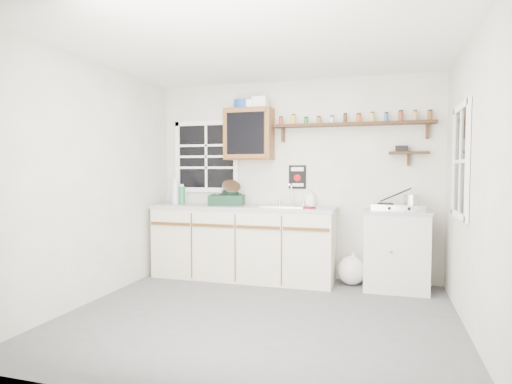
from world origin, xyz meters
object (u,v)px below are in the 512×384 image
at_px(right_cabinet, 396,250).
at_px(dish_rack, 228,197).
at_px(upper_cabinet, 249,134).
at_px(main_cabinet, 243,242).
at_px(hotplate, 399,207).
at_px(spice_shelf, 353,124).

height_order(right_cabinet, dish_rack, dish_rack).
relative_size(right_cabinet, upper_cabinet, 1.40).
xyz_separation_m(main_cabinet, upper_cabinet, (0.03, 0.14, 1.36)).
distance_m(upper_cabinet, hotplate, 2.02).
xyz_separation_m(upper_cabinet, spice_shelf, (1.28, 0.07, 0.10)).
xyz_separation_m(right_cabinet, upper_cabinet, (-1.80, 0.12, 1.37)).
distance_m(spice_shelf, dish_rack, 1.79).
xyz_separation_m(dish_rack, hotplate, (2.07, -0.04, -0.08)).
bearing_deg(hotplate, spice_shelf, 163.06).
distance_m(main_cabinet, right_cabinet, 1.84).
bearing_deg(upper_cabinet, hotplate, -4.35).
height_order(main_cabinet, spice_shelf, spice_shelf).
relative_size(main_cabinet, upper_cabinet, 3.55).
height_order(upper_cabinet, spice_shelf, upper_cabinet).
bearing_deg(dish_rack, right_cabinet, -12.11).
distance_m(upper_cabinet, spice_shelf, 1.29).
relative_size(main_cabinet, hotplate, 3.85).
height_order(spice_shelf, dish_rack, spice_shelf).
xyz_separation_m(upper_cabinet, hotplate, (1.82, -0.14, -0.88)).
bearing_deg(main_cabinet, hotplate, 0.17).
height_order(main_cabinet, right_cabinet, main_cabinet).
relative_size(right_cabinet, hotplate, 1.52).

